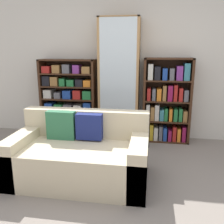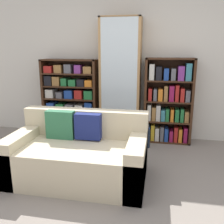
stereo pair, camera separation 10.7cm
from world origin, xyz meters
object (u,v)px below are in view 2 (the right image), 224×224
object	(u,v)px
bookshelf_left	(71,99)
bookshelf_right	(168,103)
couch	(79,155)
wine_bottle	(148,138)
display_cabinet	(121,81)

from	to	relation	value
bookshelf_left	bookshelf_right	distance (m)	1.72
couch	wine_bottle	bearing A→B (deg)	55.14
bookshelf_left	bookshelf_right	world-z (taller)	bookshelf_right
couch	bookshelf_right	size ratio (longest dim) A/B	1.15
bookshelf_right	wine_bottle	bearing A→B (deg)	-128.89
couch	wine_bottle	world-z (taller)	couch
wine_bottle	bookshelf_right	bearing A→B (deg)	51.11
bookshelf_right	couch	bearing A→B (deg)	-125.89
display_cabinet	bookshelf_right	size ratio (longest dim) A/B	1.45
couch	display_cabinet	distance (m)	1.68
display_cabinet	wine_bottle	bearing A→B (deg)	-34.72
couch	bookshelf_left	distance (m)	1.68
couch	display_cabinet	bearing A→B (deg)	79.43
bookshelf_left	display_cabinet	size ratio (longest dim) A/B	0.67
couch	bookshelf_right	bearing A→B (deg)	54.11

